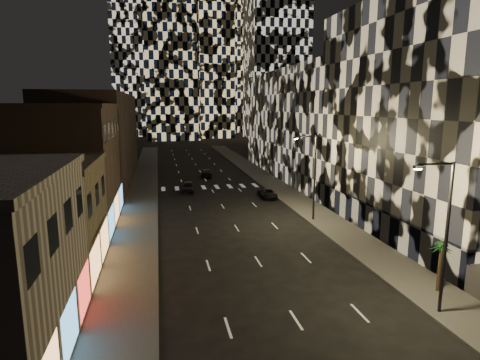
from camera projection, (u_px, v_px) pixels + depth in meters
name	position (u px, v px, depth m)	size (l,w,h in m)	color
sidewalk_left	(143.00, 189.00, 58.78)	(4.00, 120.00, 0.15)	#47443F
sidewalk_right	(274.00, 184.00, 62.70)	(4.00, 120.00, 0.15)	#47443F
curb_left	(157.00, 189.00, 59.19)	(0.20, 120.00, 0.15)	#4C4C47
curb_right	(261.00, 185.00, 62.28)	(0.20, 120.00, 0.15)	#4C4C47
retail_tan	(26.00, 222.00, 28.75)	(10.00, 10.00, 8.00)	olive
retail_brown	(63.00, 168.00, 40.42)	(10.00, 15.00, 12.00)	brown
retail_filler_left	(99.00, 137.00, 65.76)	(10.00, 40.00, 14.00)	brown
midrise_right	(452.00, 118.00, 38.08)	(16.00, 25.00, 22.00)	#232326
midrise_base	(372.00, 219.00, 38.32)	(0.60, 25.00, 3.00)	#383838
midrise_filler_right	(318.00, 124.00, 69.75)	(16.00, 40.00, 18.00)	#232326
tower_center_low	(169.00, 1.00, 138.29)	(18.00, 18.00, 95.00)	black
streetlight_near	(443.00, 228.00, 22.88)	(2.55, 0.25, 9.00)	black
streetlight_far	(313.00, 172.00, 42.14)	(2.55, 0.25, 9.00)	black
car_dark_midlane	(188.00, 187.00, 57.33)	(1.74, 4.33, 1.48)	black
car_dark_oncoming	(206.00, 173.00, 69.49)	(1.85, 4.55, 1.32)	black
car_dark_rightlane	(268.00, 194.00, 53.49)	(1.96, 4.24, 1.18)	black
palm_tree	(441.00, 251.00, 26.02)	(1.71, 1.71, 3.37)	#47331E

